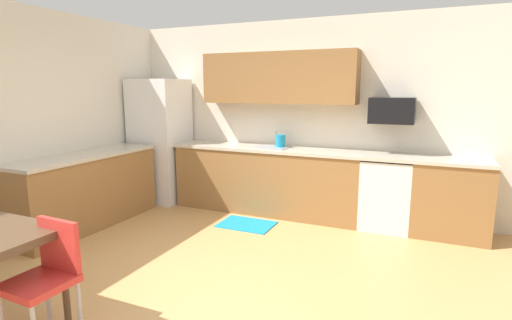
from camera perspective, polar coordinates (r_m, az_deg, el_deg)
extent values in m
plane|color=tan|center=(3.71, -6.59, -18.02)|extent=(12.00, 12.00, 0.00)
cube|color=silver|center=(5.72, 6.74, 6.15)|extent=(5.80, 0.10, 2.70)
cube|color=olive|center=(5.67, 1.56, -3.04)|extent=(2.69, 0.60, 0.90)
cube|color=olive|center=(5.27, 26.28, -5.13)|extent=(0.86, 0.60, 0.90)
cube|color=olive|center=(5.53, -23.35, -4.24)|extent=(0.60, 2.00, 0.90)
cube|color=beige|center=(5.44, 5.55, 1.40)|extent=(4.80, 0.64, 0.04)
cube|color=beige|center=(5.43, -23.70, 0.57)|extent=(0.64, 2.00, 0.04)
cube|color=olive|center=(5.60, 3.18, 11.75)|extent=(2.20, 0.34, 0.70)
cube|color=white|center=(6.39, -13.60, 2.73)|extent=(0.76, 0.70, 1.90)
cube|color=white|center=(5.29, 18.32, -4.65)|extent=(0.60, 0.60, 0.88)
cube|color=black|center=(5.19, 18.60, 0.21)|extent=(0.60, 0.60, 0.03)
cube|color=black|center=(5.23, 19.08, 6.78)|extent=(0.54, 0.36, 0.32)
cube|color=#A5A8AD|center=(5.55, 2.28, 1.21)|extent=(0.48, 0.40, 0.14)
cylinder|color=#B2B5BA|center=(5.70, 2.96, 3.06)|extent=(0.02, 0.02, 0.24)
cylinder|color=brown|center=(3.36, -25.93, -15.35)|extent=(0.05, 0.05, 0.71)
cube|color=red|center=(3.17, -28.94, -15.35)|extent=(0.42, 0.42, 0.05)
cube|color=red|center=(3.19, -26.57, -11.10)|extent=(0.38, 0.06, 0.40)
cylinder|color=#B2B2B7|center=(3.49, -27.89, -17.23)|extent=(0.03, 0.03, 0.42)
cylinder|color=#B2B2B7|center=(3.24, -24.13, -19.08)|extent=(0.03, 0.03, 0.42)
cube|color=#198CBF|center=(5.23, -1.38, -9.27)|extent=(0.70, 0.50, 0.01)
cylinder|color=#198CBF|center=(5.54, 3.55, 2.64)|extent=(0.14, 0.14, 0.20)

